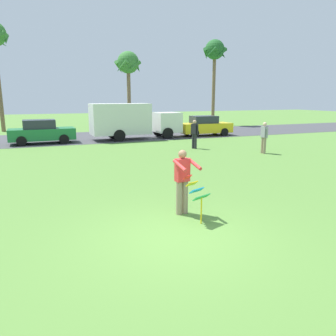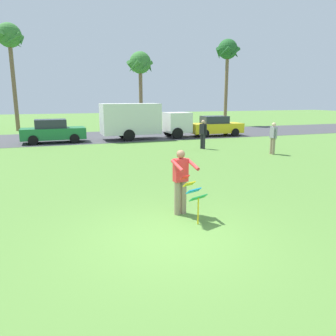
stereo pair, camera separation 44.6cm
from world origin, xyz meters
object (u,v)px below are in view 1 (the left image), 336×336
object	(u,v)px
kite_held	(197,192)
person_walker_near	(264,137)
person_kite_flyer	(183,179)
palm_tree_far_left	(215,54)
parked_truck_white_box	(131,120)
person_walker_far	(194,133)
parked_car_yellow	(205,126)
palm_tree_centre_far	(128,65)
parked_car_green	(42,132)

from	to	relation	value
kite_held	person_walker_near	bearing A→B (deg)	43.69
person_kite_flyer	palm_tree_far_left	size ratio (longest dim) A/B	0.19
palm_tree_far_left	person_walker_near	distance (m)	20.28
parked_truck_white_box	person_walker_near	size ratio (longest dim) A/B	3.90
person_kite_flyer	person_walker_near	world-z (taller)	same
kite_held	palm_tree_far_left	size ratio (longest dim) A/B	0.13
person_walker_near	person_walker_far	xyz separation A→B (m)	(-2.78, 2.99, 0.00)
parked_car_yellow	palm_tree_centre_far	size ratio (longest dim) A/B	0.57
parked_car_green	palm_tree_far_left	bearing A→B (deg)	26.30
parked_truck_white_box	parked_car_yellow	bearing A→B (deg)	0.01
parked_truck_white_box	palm_tree_centre_far	bearing A→B (deg)	75.56
parked_car_yellow	person_walker_far	xyz separation A→B (m)	(-3.85, -5.81, 0.16)
palm_tree_far_left	person_walker_near	size ratio (longest dim) A/B	5.30
parked_car_green	kite_held	bearing A→B (deg)	-78.78
person_walker_near	parked_car_green	bearing A→B (deg)	142.15
kite_held	palm_tree_centre_far	world-z (taller)	palm_tree_centre_far
palm_tree_centre_far	person_walker_near	bearing A→B (deg)	-80.53
palm_tree_far_left	person_walker_near	xyz separation A→B (m)	(-6.92, -17.82, -6.77)
parked_car_yellow	person_walker_far	size ratio (longest dim) A/B	2.46
person_walker_near	person_walker_far	distance (m)	4.09
parked_car_green	parked_car_yellow	world-z (taller)	same
person_kite_flyer	palm_tree_centre_far	distance (m)	25.49
person_walker_near	parked_truck_white_box	bearing A→B (deg)	120.07
kite_held	parked_car_yellow	distance (m)	18.85
parked_car_green	person_walker_far	xyz separation A→B (m)	(8.54, -5.81, 0.16)
kite_held	palm_tree_far_left	xyz separation A→B (m)	(14.97, 25.51, 6.93)
parked_truck_white_box	palm_tree_far_left	distance (m)	16.28
palm_tree_far_left	person_walker_far	bearing A→B (deg)	-123.20
kite_held	palm_tree_centre_far	xyz separation A→B (m)	(5.16, 25.05, 5.31)
kite_held	palm_tree_centre_far	bearing A→B (deg)	78.36
parked_truck_white_box	palm_tree_far_left	bearing A→B (deg)	36.88
palm_tree_centre_far	palm_tree_far_left	bearing A→B (deg)	2.68
person_kite_flyer	parked_car_green	bearing A→B (deg)	101.36
parked_car_green	palm_tree_far_left	world-z (taller)	palm_tree_far_left
palm_tree_centre_far	person_walker_far	xyz separation A→B (m)	(0.11, -14.37, -5.16)
person_kite_flyer	parked_truck_white_box	distance (m)	16.15
person_kite_flyer	palm_tree_far_left	distance (m)	29.85
kite_held	person_walker_far	bearing A→B (deg)	63.75
parked_car_yellow	parked_truck_white_box	bearing A→B (deg)	-179.99
parked_car_yellow	palm_tree_far_left	bearing A→B (deg)	57.02
kite_held	person_walker_far	size ratio (longest dim) A/B	0.67
parked_car_yellow	kite_held	bearing A→B (deg)	-118.95
parked_truck_white_box	palm_tree_centre_far	distance (m)	10.00
parked_car_green	person_walker_far	world-z (taller)	person_walker_far
parked_car_yellow	palm_tree_centre_far	world-z (taller)	palm_tree_centre_far
palm_tree_centre_far	parked_truck_white_box	bearing A→B (deg)	-104.44
palm_tree_centre_far	parked_car_yellow	bearing A→B (deg)	-65.14
parked_car_green	person_walker_far	size ratio (longest dim) A/B	2.45
kite_held	parked_car_green	bearing A→B (deg)	101.22
palm_tree_far_left	person_walker_near	world-z (taller)	palm_tree_far_left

